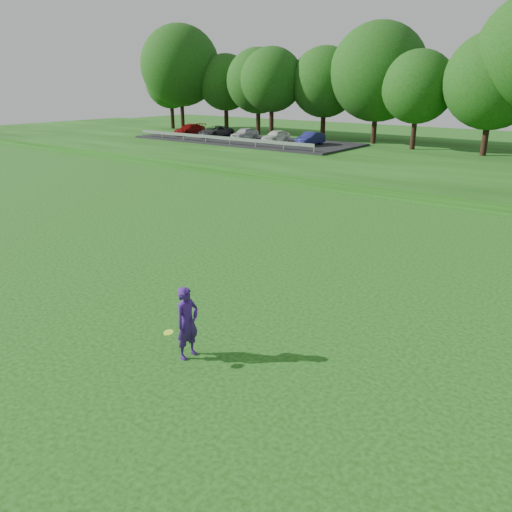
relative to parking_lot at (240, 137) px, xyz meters
The scene contains 5 objects.
ground 40.97m from the parking_lot, 53.25° to the right, with size 140.00×140.00×0.00m, color #163D0B.
berm 24.54m from the parking_lot, ahead, with size 130.00×30.00×0.60m, color #163D0B.
walking_path 27.67m from the parking_lot, 27.60° to the right, with size 130.00×1.60×0.04m, color gray.
parking_lot is the anchor object (origin of this frame).
woman 42.36m from the parking_lot, 52.26° to the right, with size 0.45×1.00×1.83m.
Camera 1 is at (9.32, -8.21, 6.37)m, focal length 35.00 mm.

